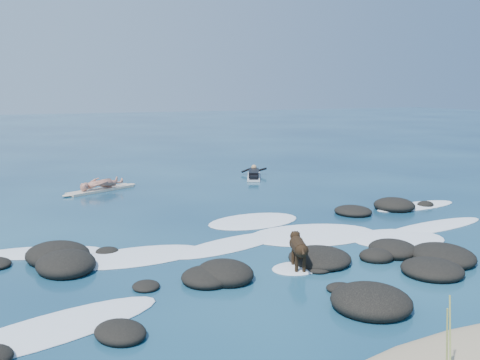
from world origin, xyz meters
TOP-DOWN VIEW (x-y plane):
  - ground at (0.00, 0.00)m, footprint 160.00×160.00m
  - reef_rocks at (-0.55, -1.67)m, footprint 14.08×7.80m
  - breaking_foam at (-0.02, -0.21)m, footprint 15.94×7.34m
  - standing_surfer_rig at (-2.69, 8.78)m, footprint 3.16×1.70m
  - paddling_surfer_rig at (4.11, 9.09)m, footprint 1.76×2.56m
  - dog at (-0.56, -2.34)m, footprint 0.60×1.19m

SIDE VIEW (x-z plane):
  - ground at x=0.00m, z-range 0.00..0.00m
  - breaking_foam at x=-0.02m, z-range -0.05..0.07m
  - reef_rocks at x=-0.55m, z-range -0.16..0.38m
  - paddling_surfer_rig at x=4.11m, z-range -0.07..0.39m
  - dog at x=-0.56m, z-range 0.13..0.92m
  - standing_surfer_rig at x=-2.69m, z-range -0.20..1.71m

